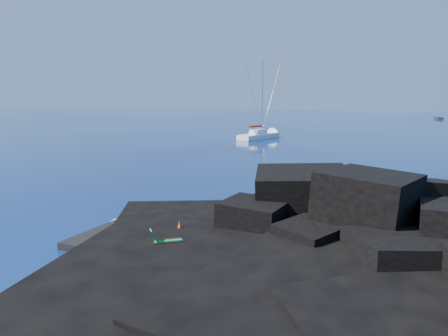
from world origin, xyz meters
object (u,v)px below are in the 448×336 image
(deck_chair, at_px, (168,237))
(sunbather, at_px, (137,239))
(distant_boat_a, at_px, (438,119))
(marker_cone, at_px, (180,227))
(sailboat, at_px, (260,139))

(deck_chair, xyz_separation_m, sunbather, (-1.62, 0.09, -0.32))
(deck_chair, relative_size, distant_boat_a, 0.28)
(sunbather, bearing_deg, marker_cone, 32.02)
(sunbather, distance_m, distant_boat_a, 134.23)
(deck_chair, distance_m, sunbather, 1.66)
(sailboat, xyz_separation_m, sunbather, (7.35, -53.24, 0.52))
(sunbather, xyz_separation_m, marker_cone, (1.25, 1.96, 0.13))
(sunbather, relative_size, distant_boat_a, 0.33)
(marker_cone, xyz_separation_m, distant_boat_a, (28.32, 128.97, -0.65))
(deck_chair, relative_size, marker_cone, 2.37)
(sailboat, distance_m, sunbather, 53.74)
(sunbather, height_order, distant_boat_a, sunbather)
(sailboat, bearing_deg, sunbather, -61.34)
(sailboat, xyz_separation_m, deck_chair, (8.97, -53.33, 0.83))
(sailboat, distance_m, marker_cone, 51.99)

